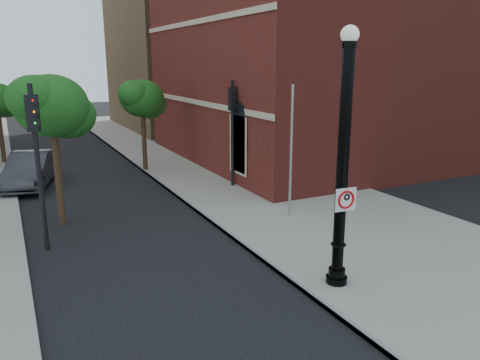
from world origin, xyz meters
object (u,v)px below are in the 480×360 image
parked_car (30,170)px  traffic_signal_right (233,117)px  lamppost (342,175)px  no_parking_sign (346,199)px  traffic_signal_left (36,141)px

parked_car → traffic_signal_right: bearing=-13.1°
lamppost → traffic_signal_right: (1.85, 9.84, 0.29)m
lamppost → no_parking_sign: size_ratio=11.06×
traffic_signal_right → traffic_signal_left: bearing=-153.4°
traffic_signal_left → traffic_signal_right: size_ratio=1.04×
parked_car → traffic_signal_left: traffic_signal_left is taller
parked_car → lamppost: bearing=-50.8°
lamppost → parked_car: lamppost is taller
no_parking_sign → traffic_signal_right: bearing=84.2°
parked_car → traffic_signal_right: (8.13, -4.42, 2.45)m
traffic_signal_left → no_parking_sign: bearing=-24.8°
parked_car → traffic_signal_left: 8.74m
no_parking_sign → parked_car: no_parking_sign is taller
traffic_signal_left → traffic_signal_right: bearing=44.6°
no_parking_sign → lamppost: bearing=99.7°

